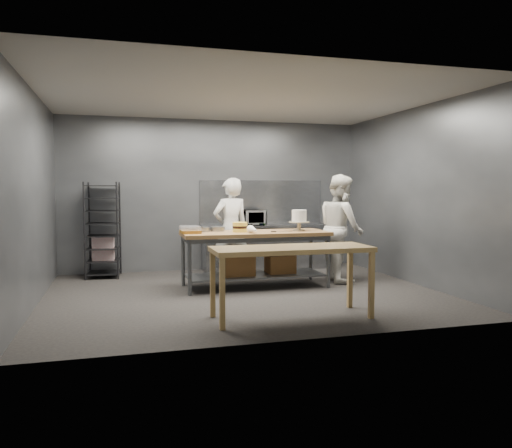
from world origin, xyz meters
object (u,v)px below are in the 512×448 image
(speed_rack, at_px, (103,231))
(frosted_cake_stand, at_px, (299,218))
(microwave, at_px, (251,218))
(layer_cake, at_px, (240,227))
(chef_behind, at_px, (231,229))
(work_table, at_px, (256,253))
(near_counter, at_px, (292,254))
(chef_right, at_px, (341,228))

(speed_rack, xyz_separation_m, frosted_cake_stand, (3.20, -1.69, 0.29))
(microwave, relative_size, layer_cake, 2.25)
(speed_rack, relative_size, microwave, 3.23)
(chef_behind, xyz_separation_m, frosted_cake_stand, (1.00, -0.79, 0.23))
(frosted_cake_stand, bearing_deg, layer_cake, 177.63)
(work_table, bearing_deg, chef_behind, 108.44)
(chef_behind, bearing_deg, microwave, -136.02)
(near_counter, bearing_deg, layer_cake, 94.78)
(chef_right, distance_m, layer_cake, 1.87)
(near_counter, bearing_deg, work_table, 87.38)
(speed_rack, distance_m, layer_cake, 2.74)
(layer_cake, bearing_deg, work_table, -1.10)
(microwave, bearing_deg, speed_rack, -178.39)
(near_counter, relative_size, chef_right, 1.07)
(microwave, distance_m, frosted_cake_stand, 1.81)
(chef_right, bearing_deg, layer_cake, 98.70)
(layer_cake, bearing_deg, frosted_cake_stand, -2.37)
(chef_right, bearing_deg, chef_behind, 76.34)
(near_counter, xyz_separation_m, chef_right, (1.70, 2.19, 0.13))
(work_table, xyz_separation_m, chef_right, (1.60, 0.15, 0.37))
(speed_rack, height_order, microwave, speed_rack)
(speed_rack, bearing_deg, microwave, 1.61)
(speed_rack, bearing_deg, chef_right, -20.38)
(near_counter, xyz_separation_m, frosted_cake_stand, (0.84, 2.00, 0.33))
(microwave, bearing_deg, layer_cake, -110.69)
(speed_rack, relative_size, chef_right, 0.93)
(work_table, xyz_separation_m, microwave, (0.39, 1.74, 0.48))
(near_counter, distance_m, frosted_cake_stand, 2.19)
(near_counter, distance_m, chef_right, 2.77)
(work_table, height_order, speed_rack, speed_rack)
(chef_behind, bearing_deg, chef_right, 149.05)
(work_table, bearing_deg, microwave, 77.33)
(work_table, bearing_deg, frosted_cake_stand, -2.82)
(chef_right, distance_m, frosted_cake_stand, 0.90)
(work_table, relative_size, layer_cake, 9.95)
(speed_rack, distance_m, chef_behind, 2.38)
(chef_behind, height_order, frosted_cake_stand, chef_behind)
(layer_cake, bearing_deg, chef_right, 4.46)
(speed_rack, height_order, layer_cake, speed_rack)
(microwave, bearing_deg, frosted_cake_stand, -78.59)
(speed_rack, relative_size, layer_cake, 7.25)
(chef_right, relative_size, microwave, 3.46)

